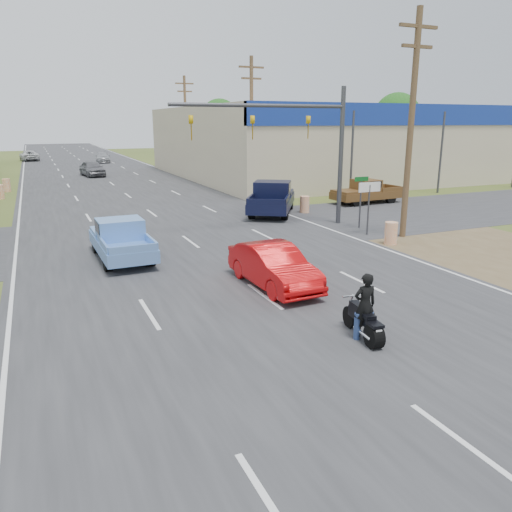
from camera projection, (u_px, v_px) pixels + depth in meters
name	position (u px, v px, depth m)	size (l,w,h in m)	color
ground	(463.00, 444.00, 8.43)	(200.00, 200.00, 0.00)	#3E4C1E
main_road	(112.00, 184.00, 43.75)	(15.00, 180.00, 0.02)	#2D2D30
cross_road	(179.00, 233.00, 24.32)	(120.00, 10.00, 0.02)	#2D2D30
dirt_verge	(476.00, 248.00, 21.55)	(8.00, 18.00, 0.01)	brown
big_box_store	(406.00, 140.00, 55.32)	(50.00, 28.10, 6.60)	#B7A88C
utility_pole_1	(411.00, 121.00, 22.23)	(2.00, 0.28, 10.00)	#4C3823
utility_pole_2	(251.00, 121.00, 38.13)	(2.00, 0.28, 10.00)	#4C3823
utility_pole_3	(186.00, 121.00, 54.02)	(2.00, 0.28, 10.00)	#4C3823
tree_3	(397.00, 116.00, 90.11)	(8.40, 8.40, 10.40)	#422D19
tree_5	(220.00, 119.00, 102.50)	(7.98, 7.98, 9.88)	#422D19
barrel_0	(391.00, 233.00, 22.02)	(0.56, 0.56, 1.00)	orange
barrel_1	(305.00, 205.00, 29.68)	(0.56, 0.56, 1.00)	orange
barrel_2	(0.00, 192.00, 35.00)	(0.56, 0.56, 1.00)	orange
barrel_3	(7.00, 185.00, 38.65)	(0.56, 0.56, 1.00)	orange
lane_sign	(369.00, 196.00, 23.50)	(1.20, 0.08, 2.52)	#3F3F44
street_name_sign	(361.00, 197.00, 25.13)	(0.80, 0.08, 2.61)	#3F3F44
signal_mast	(296.00, 131.00, 24.46)	(9.12, 0.40, 7.00)	#3F3F44
red_convertible	(274.00, 267.00, 16.26)	(1.47, 4.23, 1.39)	#BD080A
motorcycle	(365.00, 324.00, 12.35)	(0.61, 1.89, 0.96)	black
rider	(365.00, 309.00, 12.28)	(0.59, 0.39, 1.62)	black
blue_pickup	(121.00, 239.00, 19.65)	(1.95, 4.86, 1.60)	black
navy_pickup	(272.00, 197.00, 29.34)	(4.95, 6.05, 1.91)	black
brown_pickup	(365.00, 191.00, 33.04)	(4.89, 2.14, 1.59)	black
distant_car_grey	(92.00, 169.00, 49.57)	(1.81, 4.49, 1.53)	slate
distant_car_silver	(103.00, 157.00, 66.43)	(1.86, 4.59, 1.33)	#9C9CA0
distant_car_white	(29.00, 156.00, 69.39)	(2.29, 4.96, 1.38)	#BCBCBC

